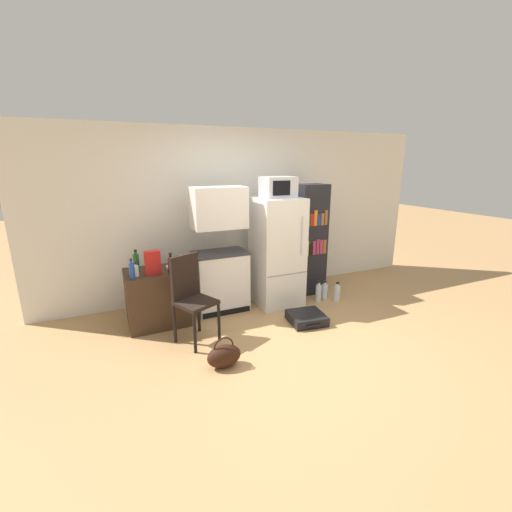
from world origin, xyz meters
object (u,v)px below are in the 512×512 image
handbag (224,356)px  water_bottle_back (325,291)px  bottle_amber_beer (181,267)px  suitcase_large_flat (307,318)px  bookshelf (310,240)px  kitchen_hutch (220,256)px  water_bottle_middle (337,293)px  water_bottle_front (319,292)px  refrigerator (277,252)px  bottle_milk_white (136,271)px  cereal_box (153,263)px  microwave (278,187)px  bottle_blue_soda (132,270)px  bottle_green_tall (136,261)px  bowl (172,267)px  chair (190,291)px  side_table (158,297)px  bottle_wine_dark (171,265)px

handbag → water_bottle_back: (2.02, 1.09, -0.00)m
bottle_amber_beer → suitcase_large_flat: bearing=-20.2°
bookshelf → handbag: 2.55m
kitchen_hutch → water_bottle_middle: kitchen_hutch is taller
bottle_amber_beer → water_bottle_back: bottle_amber_beer is taller
water_bottle_back → water_bottle_front: bearing=-171.3°
refrigerator → bookshelf: bearing=13.0°
bottle_milk_white → cereal_box: (0.21, -0.01, 0.08)m
microwave → bottle_blue_soda: (-2.03, -0.19, -0.90)m
handbag → water_bottle_middle: (2.15, 0.96, 0.00)m
bottle_milk_white → bottle_blue_soda: bearing=-120.7°
bottle_amber_beer → microwave: bearing=9.0°
refrigerator → water_bottle_middle: bearing=-21.9°
kitchen_hutch → bottle_blue_soda: 1.22m
bottle_green_tall → bowl: (0.41, -0.15, -0.09)m
microwave → bowl: bearing=179.1°
chair → water_bottle_front: 2.14m
chair → bottle_amber_beer: bearing=68.2°
suitcase_large_flat → water_bottle_middle: (0.82, 0.44, 0.06)m
cereal_box → refrigerator: bearing=3.6°
bookshelf → water_bottle_middle: bookshelf is taller
side_table → bottle_blue_soda: 0.59m
bottle_green_tall → water_bottle_middle: bearing=-10.5°
bowl → bottle_wine_dark: bearing=-101.0°
bookshelf → water_bottle_front: 0.83m
bookshelf → water_bottle_middle: size_ratio=5.82×
bottle_green_tall → handbag: (0.66, -1.48, -0.70)m
kitchen_hutch → refrigerator: size_ratio=1.11×
handbag → bookshelf: bearing=36.6°
bottle_milk_white → water_bottle_middle: (2.85, -0.24, -0.66)m
side_table → handbag: bearing=-71.5°
suitcase_large_flat → water_bottle_front: bearing=52.4°
side_table → bookshelf: bearing=3.2°
bookshelf → cereal_box: bookshelf is taller
bottle_wine_dark → water_bottle_front: 2.30m
bowl → water_bottle_front: 2.24m
side_table → handbag: (0.44, -1.32, -0.23)m
bottle_green_tall → bottle_milk_white: 0.29m
cereal_box → water_bottle_back: bearing=-2.2°
kitchen_hutch → bottle_blue_soda: (-1.19, -0.28, 0.03)m
bookshelf → bottle_amber_beer: (-2.14, -0.39, -0.06)m
bottle_blue_soda → water_bottle_front: bottle_blue_soda is taller
bookshelf → water_bottle_front: bookshelf is taller
side_table → cereal_box: bearing=-109.5°
water_bottle_front → water_bottle_middle: (0.26, -0.12, -0.01)m
water_bottle_front → water_bottle_middle: water_bottle_front is taller
bottle_amber_beer → bowl: (-0.07, 0.26, -0.07)m
bottle_amber_beer → handbag: bottle_amber_beer is taller
bottle_milk_white → bowl: 0.47m
kitchen_hutch → bottle_amber_beer: (-0.62, -0.32, 0.01)m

